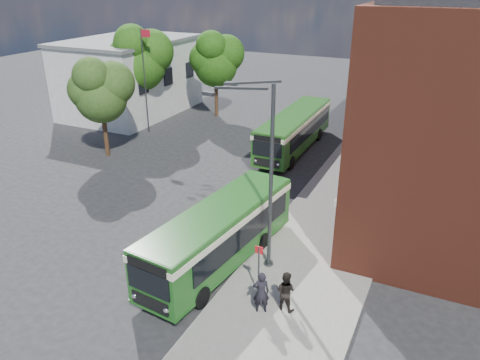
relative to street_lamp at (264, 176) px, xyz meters
The scene contains 14 objects.
ground 7.10m from the street_lamp, 157.54° to the left, with size 120.00×120.00×0.00m, color #252527.
pavement 11.27m from the street_lamp, 77.80° to the left, with size 6.00×48.00×0.15m, color gray.
kerb_line 11.12m from the street_lamp, 95.07° to the left, with size 0.12×48.00×0.01m, color beige.
white_building 30.38m from the street_lamp, 138.79° to the left, with size 9.40×13.40×7.30m.
flagpole 22.89m from the street_lamp, 139.05° to the left, with size 0.95×0.10×9.00m.
street_lamp is the anchor object (origin of this frame).
bus_stop_sign 4.02m from the street_lamp, 70.87° to the right, with size 0.35×0.08×2.52m.
bus_front 3.60m from the street_lamp, 159.54° to the right, with size 3.72×10.28×3.02m.
bus_rear 17.12m from the street_lamp, 104.01° to the left, with size 2.68×11.94×3.02m.
pedestrian_a 5.12m from the street_lamp, 67.69° to the right, with size 0.70×0.46×1.91m, color black.
pedestrian_b 5.12m from the street_lamp, 50.99° to the right, with size 0.88×0.68×1.80m, color black.
tree_left 18.96m from the street_lamp, 152.41° to the left, with size 4.57×4.35×7.72m.
tree_mid 25.58m from the street_lamp, 138.52° to the left, with size 5.44×5.17×9.19m.
tree_right 26.52m from the street_lamp, 122.62° to the left, with size 4.94×4.70×8.35m.
Camera 1 is at (12.12, -19.87, 13.13)m, focal length 35.00 mm.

